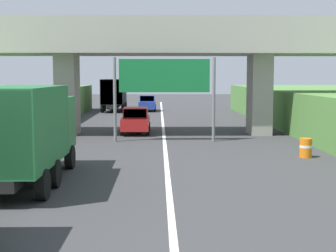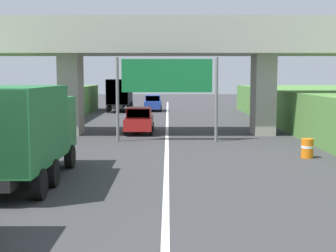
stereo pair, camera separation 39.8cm
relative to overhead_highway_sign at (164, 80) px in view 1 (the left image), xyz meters
The scene contains 8 objects.
lane_centre_stripe 4.46m from the overhead_highway_sign, 90.00° to the right, with size 0.20×89.89×0.01m, color white.
overpass_bridge 4.02m from the overhead_highway_sign, 90.00° to the left, with size 40.00×4.80×7.35m.
overhead_highway_sign is the anchor object (origin of this frame).
truck_green 12.08m from the overhead_highway_sign, 114.42° to the right, with size 2.44×7.30×3.44m.
truck_black 24.95m from the overhead_highway_sign, 101.83° to the left, with size 2.44×7.30×3.44m.
car_blue 24.45m from the overhead_highway_sign, 93.68° to the left, with size 1.86×4.10×1.72m.
car_red 5.16m from the overhead_highway_sign, 114.79° to the left, with size 1.86×4.10×1.72m.
construction_barrel_3 9.16m from the overhead_highway_sign, 40.97° to the right, with size 0.57×0.57×0.90m.
Camera 1 is at (-0.34, 0.05, 3.79)m, focal length 51.36 mm.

